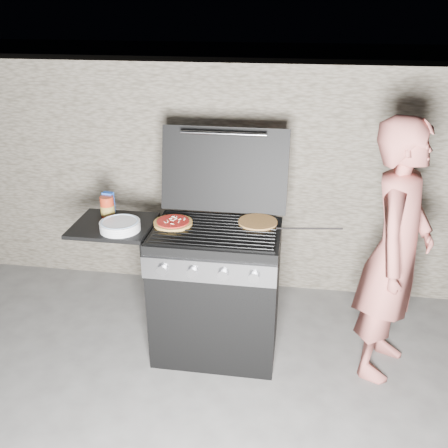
# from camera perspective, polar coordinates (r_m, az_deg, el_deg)

# --- Properties ---
(ground) EXTENTS (50.00, 50.00, 0.00)m
(ground) POSITION_cam_1_polar(r_m,az_deg,el_deg) (3.58, -0.81, -13.89)
(ground) COLOR #4E4C49
(stone_wall) EXTENTS (8.00, 0.35, 1.80)m
(stone_wall) POSITION_cam_1_polar(r_m,az_deg,el_deg) (4.07, 1.53, 5.51)
(stone_wall) COLOR gray
(stone_wall) RESTS_ON ground
(gas_grill) EXTENTS (1.34, 0.79, 0.91)m
(gas_grill) POSITION_cam_1_polar(r_m,az_deg,el_deg) (3.36, -5.10, -7.36)
(gas_grill) COLOR black
(gas_grill) RESTS_ON ground
(pizza_topped) EXTENTS (0.26, 0.26, 0.03)m
(pizza_topped) POSITION_cam_1_polar(r_m,az_deg,el_deg) (3.18, -5.84, 0.20)
(pizza_topped) COLOR #E1AC73
(pizza_topped) RESTS_ON gas_grill
(pizza_plain) EXTENTS (0.33, 0.33, 0.01)m
(pizza_plain) POSITION_cam_1_polar(r_m,az_deg,el_deg) (3.19, 3.88, 0.23)
(pizza_plain) COLOR tan
(pizza_plain) RESTS_ON gas_grill
(sauce_jar) EXTENTS (0.11, 0.11, 0.14)m
(sauce_jar) POSITION_cam_1_polar(r_m,az_deg,el_deg) (3.36, -13.19, 1.94)
(sauce_jar) COLOR #AA2F16
(sauce_jar) RESTS_ON gas_grill
(blue_carton) EXTENTS (0.08, 0.05, 0.15)m
(blue_carton) POSITION_cam_1_polar(r_m,az_deg,el_deg) (3.41, -13.04, 2.36)
(blue_carton) COLOR blue
(blue_carton) RESTS_ON gas_grill
(plate_stack) EXTENTS (0.31, 0.31, 0.06)m
(plate_stack) POSITION_cam_1_polar(r_m,az_deg,el_deg) (3.16, -11.80, -0.20)
(plate_stack) COLOR silver
(plate_stack) RESTS_ON gas_grill
(person) EXTENTS (0.59, 0.71, 1.65)m
(person) POSITION_cam_1_polar(r_m,az_deg,el_deg) (3.17, 19.01, -3.19)
(person) COLOR #B96157
(person) RESTS_ON ground
(tongs) EXTENTS (0.40, 0.11, 0.08)m
(tongs) POSITION_cam_1_polar(r_m,az_deg,el_deg) (3.05, 9.64, -0.58)
(tongs) COLOR black
(tongs) RESTS_ON gas_grill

